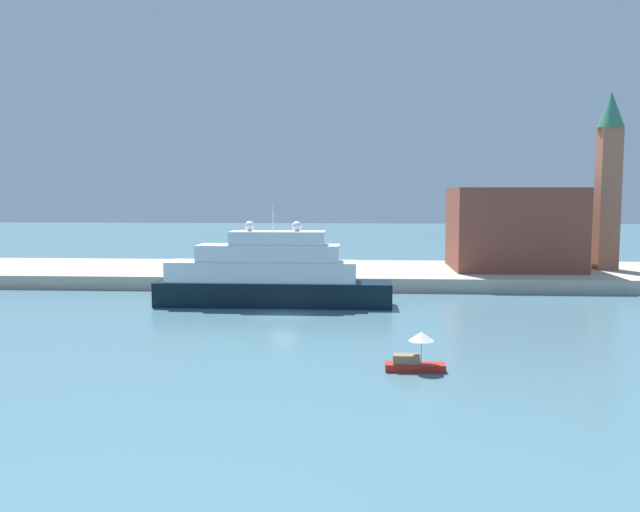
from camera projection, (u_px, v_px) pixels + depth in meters
name	position (u px, v px, depth m)	size (l,w,h in m)	color
ground	(283.00, 316.00, 64.96)	(400.00, 400.00, 0.00)	slate
quay_dock	(306.00, 274.00, 91.82)	(110.00, 22.24, 1.71)	#B7AD99
large_yacht	(270.00, 276.00, 70.89)	(25.31, 4.69, 11.06)	black
small_motorboat	(415.00, 355.00, 44.83)	(4.05, 1.74, 2.71)	#B22319
harbor_building	(513.00, 228.00, 90.24)	(16.61, 13.52, 11.09)	brown
bell_tower	(609.00, 173.00, 88.71)	(3.53, 3.53, 23.86)	#9E664C
parked_car	(226.00, 264.00, 89.94)	(4.21, 1.77, 1.53)	black
person_figure	(250.00, 267.00, 85.82)	(0.36, 0.36, 1.79)	#4C4C4C
mooring_bollard	(323.00, 275.00, 81.37)	(0.44, 0.44, 0.70)	black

